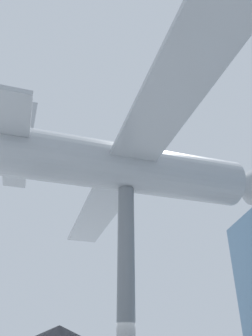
{
  "coord_description": "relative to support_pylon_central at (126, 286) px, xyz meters",
  "views": [
    {
      "loc": [
        11.74,
        -1.08,
        1.67
      ],
      "look_at": [
        0.0,
        0.0,
        8.32
      ],
      "focal_mm": 35.0,
      "sensor_mm": 36.0,
      "label": 1
    }
  ],
  "objects": [
    {
      "name": "support_pylon_central",
      "position": [
        0.0,
        0.0,
        0.0
      ],
      "size": [
        0.63,
        0.63,
        7.33
      ],
      "color": "slate",
      "rests_on": "ground_plane"
    },
    {
      "name": "suspended_airplane",
      "position": [
        -0.04,
        0.19,
        4.67
      ],
      "size": [
        20.76,
        11.87,
        3.44
      ],
      "rotation": [
        0.0,
        0.0,
        0.2
      ],
      "color": "#93999E",
      "rests_on": "support_pylon_central"
    }
  ]
}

